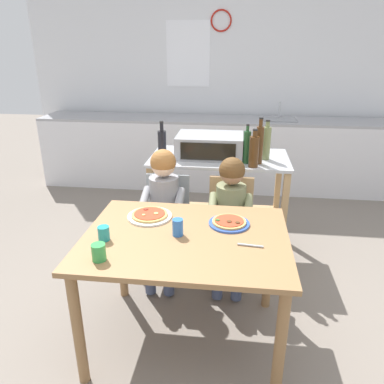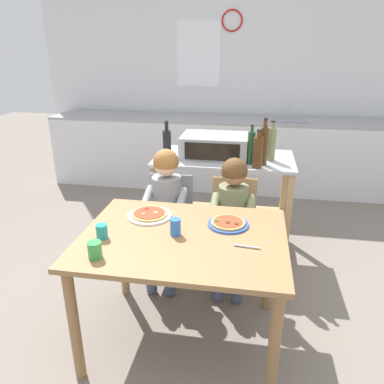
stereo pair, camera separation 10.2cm
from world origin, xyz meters
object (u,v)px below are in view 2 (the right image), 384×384
Objects in this scene: toaster_oven at (215,146)px; child_in_grey_shirt at (165,202)px; bottle_brown_beer at (258,152)px; drinking_cup_green at (95,250)px; bottle_slim_sauce at (271,143)px; bottle_squat_spirits at (251,147)px; bottle_tall_green_wine at (264,145)px; kitchen_island_cart at (223,188)px; pizza_plate_blue_rimmed at (228,223)px; dining_chair_right at (233,223)px; drinking_cup_teal at (102,231)px; pizza_plate_white at (149,215)px; dining_table at (183,252)px; dining_chair_left at (169,218)px; child_in_olive_shirt at (232,209)px; bottle_dark_olive_oil at (167,143)px; serving_spoon at (247,247)px; drinking_cup_blue at (175,227)px.

child_in_grey_shirt reaches higher than toaster_oven.
bottle_brown_beer is 1.50m from drinking_cup_green.
bottle_squat_spirits is (-0.16, -0.13, -0.01)m from bottle_slim_sauce.
kitchen_island_cart is at bearing 153.42° from bottle_tall_green_wine.
dining_chair_right is at bearing 90.00° from pizza_plate_blue_rimmed.
drinking_cup_teal is at bearing -128.01° from bottle_tall_green_wine.
pizza_plate_white is (-0.50, -0.54, 0.28)m from dining_chair_right.
bottle_tall_green_wine reaches higher than dining_table.
dining_chair_right is (0.50, 0.00, 0.00)m from dining_chair_left.
child_in_olive_shirt is at bearing -90.00° from dining_chair_right.
bottle_brown_beer is at bearing -115.72° from bottle_tall_green_wine.
kitchen_island_cart is 14.26× the size of drinking_cup_teal.
pizza_plate_blue_rimmed is at bearing -57.94° from bottle_dark_olive_oil.
bottle_tall_green_wine is 1.61m from drinking_cup_green.
child_in_olive_shirt is (0.24, 0.63, 0.01)m from dining_table.
bottle_slim_sauce is 2.34× the size of serving_spoon.
bottle_brown_beer is at bearing -42.44° from kitchen_island_cart.
serving_spoon is at bearing -25.00° from pizza_plate_white.
dining_table is 0.68m from child_in_grey_shirt.
kitchen_island_cart is 1.61m from drinking_cup_green.
dining_chair_left is 8.13× the size of drinking_cup_blue.
bottle_squat_spirits is at bearing 83.12° from pizza_plate_blue_rimmed.
bottle_dark_olive_oil is at bearing 172.96° from bottle_squat_spirits.
bottle_squat_spirits is 1.12× the size of pizza_plate_white.
child_in_olive_shirt is at bearing -70.75° from toaster_oven.
bottle_dark_olive_oil is 1.23× the size of pizza_plate_blue_rimmed.
bottle_squat_spirits is 0.61m from dining_chair_right.
child_in_grey_shirt is 12.74× the size of drinking_cup_teal.
serving_spoon is (0.63, -0.71, 0.08)m from child_in_grey_shirt.
drinking_cup_blue reaches higher than dining_chair_right.
toaster_oven is at bearing 88.02° from dining_table.
drinking_cup_green is (-0.40, -0.31, 0.15)m from dining_table.
bottle_slim_sauce is at bearing 2.68° from bottle_dark_olive_oil.
child_in_olive_shirt reaches higher than drinking_cup_blue.
bottle_slim_sauce is 1.07× the size of bottle_dark_olive_oil.
toaster_oven is at bearing 11.17° from bottle_dark_olive_oil.
bottle_brown_beer is 1.07m from drinking_cup_blue.
dining_chair_right is at bearing -109.81° from bottle_squat_spirits.
pizza_plate_white is at bearing 135.10° from drinking_cup_blue.
drinking_cup_blue reaches higher than pizza_plate_white.
bottle_dark_olive_oil is (-0.80, 0.09, -0.04)m from bottle_tall_green_wine.
bottle_tall_green_wine reaches higher than bottle_dark_olive_oil.
bottle_dark_olive_oil is at bearing 122.06° from pizza_plate_blue_rimmed.
kitchen_island_cart is 0.60m from dining_chair_left.
kitchen_island_cart reaches higher than drinking_cup_teal.
serving_spoon is at bearing -48.53° from child_in_grey_shirt.
child_in_olive_shirt is 0.71m from drinking_cup_blue.
dining_chair_right is at bearing -32.26° from bottle_dark_olive_oil.
pizza_plate_white reaches higher than dining_table.
dining_table is 4.17× the size of pizza_plate_white.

